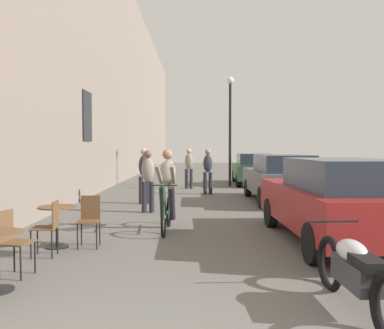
# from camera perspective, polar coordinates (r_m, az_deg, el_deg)

# --- Properties ---
(building_facade_left) EXTENTS (0.54, 68.00, 10.98)m
(building_facade_left) POSITION_cam_1_polar(r_m,az_deg,el_deg) (17.47, -13.16, 14.71)
(building_facade_left) COLOR gray
(building_facade_left) RESTS_ON ground_plane
(cafe_chair_near_toward_street) EXTENTS (0.45, 0.45, 0.89)m
(cafe_chair_near_toward_street) POSITION_cam_1_polar(r_m,az_deg,el_deg) (6.10, -23.94, -9.42)
(cafe_chair_near_toward_street) COLOR black
(cafe_chair_near_toward_street) RESTS_ON ground_plane
(cafe_table_mid) EXTENTS (0.64, 0.64, 0.72)m
(cafe_table_mid) POSITION_cam_1_polar(r_m,az_deg,el_deg) (7.52, -18.44, -7.09)
(cafe_table_mid) COLOR black
(cafe_table_mid) RESTS_ON ground_plane
(cafe_chair_mid_toward_street) EXTENTS (0.40, 0.40, 0.89)m
(cafe_chair_mid_toward_street) POSITION_cam_1_polar(r_m,az_deg,el_deg) (6.95, -19.41, -7.91)
(cafe_chair_mid_toward_street) COLOR black
(cafe_chair_mid_toward_street) RESTS_ON ground_plane
(cafe_chair_mid_toward_wall) EXTENTS (0.41, 0.41, 0.89)m
(cafe_chair_mid_toward_wall) POSITION_cam_1_polar(r_m,az_deg,el_deg) (7.44, -14.18, -7.18)
(cafe_chair_mid_toward_wall) COLOR black
(cafe_chair_mid_toward_wall) RESTS_ON ground_plane
(cyclist_on_bicycle) EXTENTS (0.52, 1.76, 1.74)m
(cyclist_on_bicycle) POSITION_cam_1_polar(r_m,az_deg,el_deg) (8.64, -3.52, -3.83)
(cyclist_on_bicycle) COLOR black
(cyclist_on_bicycle) RESTS_ON ground_plane
(pedestrian_near) EXTENTS (0.36, 0.28, 1.68)m
(pedestrian_near) POSITION_cam_1_polar(r_m,az_deg,el_deg) (10.95, -6.21, -1.80)
(pedestrian_near) COLOR #26262D
(pedestrian_near) RESTS_ON ground_plane
(pedestrian_mid) EXTENTS (0.38, 0.30, 1.72)m
(pedestrian_mid) POSITION_cam_1_polar(r_m,az_deg,el_deg) (12.68, -6.73, -1.12)
(pedestrian_mid) COLOR #26262D
(pedestrian_mid) RESTS_ON ground_plane
(pedestrian_far) EXTENTS (0.36, 0.27, 1.70)m
(pedestrian_far) POSITION_cam_1_polar(r_m,az_deg,el_deg) (15.11, 2.23, -0.61)
(pedestrian_far) COLOR #26262D
(pedestrian_far) RESTS_ON ground_plane
(pedestrian_furthest) EXTENTS (0.35, 0.26, 1.71)m
(pedestrian_furthest) POSITION_cam_1_polar(r_m,az_deg,el_deg) (17.26, -0.45, -0.20)
(pedestrian_furthest) COLOR #26262D
(pedestrian_furthest) RESTS_ON ground_plane
(street_lamp) EXTENTS (0.32, 0.32, 4.90)m
(street_lamp) POSITION_cam_1_polar(r_m,az_deg,el_deg) (18.39, 5.37, 6.63)
(street_lamp) COLOR black
(street_lamp) RESTS_ON ground_plane
(parked_car_nearest) EXTENTS (1.96, 4.41, 1.55)m
(parked_car_nearest) POSITION_cam_1_polar(r_m,az_deg,el_deg) (7.84, 19.44, -4.65)
(parked_car_nearest) COLOR maroon
(parked_car_nearest) RESTS_ON ground_plane
(parked_car_second) EXTENTS (1.86, 4.30, 1.52)m
(parked_car_second) POSITION_cam_1_polar(r_m,az_deg,el_deg) (13.27, 12.26, -1.80)
(parked_car_second) COLOR #595960
(parked_car_second) RESTS_ON ground_plane
(parked_car_third) EXTENTS (1.85, 4.17, 1.47)m
(parked_car_third) POSITION_cam_1_polar(r_m,az_deg,el_deg) (19.35, 8.53, -0.55)
(parked_car_third) COLOR #23512D
(parked_car_third) RESTS_ON ground_plane
(parked_motorcycle) EXTENTS (0.62, 2.15, 0.92)m
(parked_motorcycle) POSITION_cam_1_polar(r_m,az_deg,el_deg) (4.79, 22.03, -14.03)
(parked_motorcycle) COLOR black
(parked_motorcycle) RESTS_ON ground_plane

